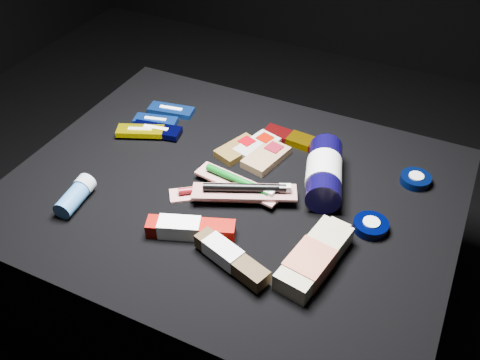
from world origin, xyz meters
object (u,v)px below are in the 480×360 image
at_px(bodywash_bottle, 314,259).
at_px(lotion_bottle, 324,172).
at_px(toothpaste_carton_red, 187,228).
at_px(deodorant_stick, 76,196).

bearing_deg(bodywash_bottle, lotion_bottle, 114.15).
bearing_deg(toothpaste_carton_red, bodywash_bottle, -14.06).
distance_m(lotion_bottle, toothpaste_carton_red, 0.33).
bearing_deg(lotion_bottle, deodorant_stick, -164.90).
height_order(lotion_bottle, deodorant_stick, lotion_bottle).
distance_m(bodywash_bottle, toothpaste_carton_red, 0.26).
relative_size(bodywash_bottle, toothpaste_carton_red, 1.16).
xyz_separation_m(lotion_bottle, bodywash_bottle, (0.06, -0.24, -0.02)).
bearing_deg(toothpaste_carton_red, lotion_bottle, 32.38).
bearing_deg(bodywash_bottle, deodorant_stick, -164.59).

